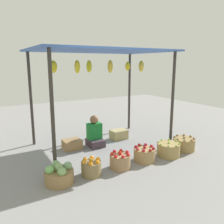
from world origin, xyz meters
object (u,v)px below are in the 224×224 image
(basket_limes, at_px, (168,149))
(basket_cabbages, at_px, (59,175))
(basket_potatoes, at_px, (184,144))
(wooden_crate_near_vendor, at_px, (119,134))
(vendor_person, at_px, (95,134))
(basket_red_tomatoes, at_px, (120,161))
(basket_red_apples, at_px, (144,154))
(basket_oranges, at_px, (91,168))
(wooden_crate_stacked_rear, at_px, (72,144))

(basket_limes, bearing_deg, basket_cabbages, 178.80)
(basket_potatoes, xyz_separation_m, wooden_crate_near_vendor, (-0.90, 1.49, -0.02))
(vendor_person, distance_m, basket_red_tomatoes, 1.39)
(basket_cabbages, height_order, basket_red_apples, basket_cabbages)
(basket_oranges, xyz_separation_m, basket_red_apples, (1.25, 0.02, 0.00))
(basket_oranges, height_order, wooden_crate_near_vendor, basket_oranges)
(basket_oranges, bearing_deg, vendor_person, 61.42)
(basket_limes, distance_m, basket_potatoes, 0.58)
(basket_oranges, bearing_deg, basket_red_apples, 0.82)
(wooden_crate_near_vendor, height_order, wooden_crate_stacked_rear, wooden_crate_near_vendor)
(basket_cabbages, distance_m, basket_oranges, 0.60)
(basket_red_tomatoes, distance_m, basket_potatoes, 1.84)
(basket_oranges, xyz_separation_m, basket_red_tomatoes, (0.62, -0.01, 0.00))
(basket_red_apples, relative_size, basket_potatoes, 0.88)
(basket_limes, distance_m, wooden_crate_near_vendor, 1.61)
(basket_cabbages, bearing_deg, basket_oranges, -1.41)
(basket_potatoes, bearing_deg, wooden_crate_stacked_rear, 148.21)
(vendor_person, height_order, basket_limes, vendor_person)
(basket_red_tomatoes, distance_m, basket_red_apples, 0.63)
(basket_cabbages, height_order, wooden_crate_near_vendor, basket_cabbages)
(vendor_person, relative_size, wooden_crate_near_vendor, 1.79)
(vendor_person, bearing_deg, basket_potatoes, -37.43)
(basket_limes, xyz_separation_m, wooden_crate_stacked_rear, (-1.70, 1.50, -0.04))
(basket_red_tomatoes, relative_size, basket_red_apples, 0.91)
(vendor_person, relative_size, basket_potatoes, 1.52)
(basket_potatoes, height_order, wooden_crate_near_vendor, basket_potatoes)
(vendor_person, height_order, basket_cabbages, vendor_person)
(basket_limes, xyz_separation_m, basket_potatoes, (0.58, 0.09, -0.00))
(basket_limes, xyz_separation_m, wooden_crate_near_vendor, (-0.32, 1.57, -0.02))
(wooden_crate_stacked_rear, bearing_deg, vendor_person, -10.01)
(basket_cabbages, xyz_separation_m, wooden_crate_near_vendor, (2.15, 1.52, -0.03))
(basket_oranges, xyz_separation_m, wooden_crate_near_vendor, (1.55, 1.54, -0.02))
(vendor_person, xyz_separation_m, basket_red_tomatoes, (-0.12, -1.37, -0.15))
(basket_cabbages, xyz_separation_m, basket_red_apples, (1.85, 0.00, -0.01))
(vendor_person, height_order, basket_red_apples, vendor_person)
(basket_potatoes, bearing_deg, wooden_crate_near_vendor, 121.19)
(basket_potatoes, distance_m, wooden_crate_stacked_rear, 2.68)
(vendor_person, height_order, basket_potatoes, vendor_person)
(vendor_person, xyz_separation_m, wooden_crate_stacked_rear, (-0.56, 0.10, -0.19))
(basket_cabbages, distance_m, basket_red_apples, 1.85)
(basket_oranges, distance_m, wooden_crate_near_vendor, 2.18)
(basket_limes, bearing_deg, basket_red_tomatoes, 178.95)
(basket_red_tomatoes, relative_size, wooden_crate_near_vendor, 0.94)
(basket_red_tomatoes, xyz_separation_m, wooden_crate_stacked_rear, (-0.44, 1.47, -0.04))
(basket_potatoes, xyz_separation_m, wooden_crate_stacked_rear, (-2.28, 1.41, -0.03))
(basket_red_apples, relative_size, wooden_crate_near_vendor, 1.04)
(basket_red_tomatoes, height_order, basket_potatoes, basket_red_tomatoes)
(vendor_person, distance_m, basket_oranges, 1.56)
(basket_oranges, relative_size, wooden_crate_near_vendor, 0.85)
(wooden_crate_stacked_rear, bearing_deg, basket_oranges, -96.96)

